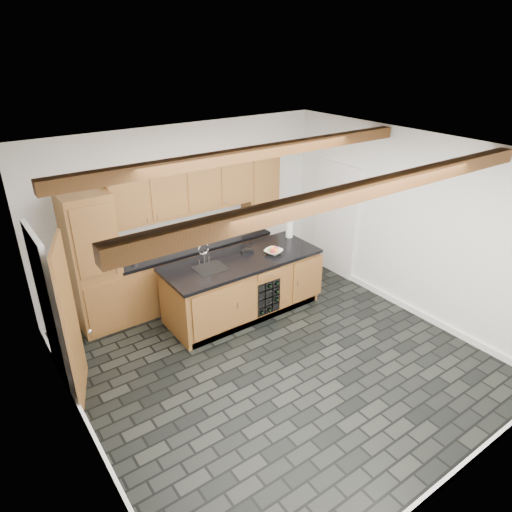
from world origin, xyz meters
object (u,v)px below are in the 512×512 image
Objects in this scene: fruit_bowl at (274,252)px; kitchen_scale at (247,251)px; paper_towel at (289,229)px; island at (243,286)px.

kitchen_scale is at bearing 137.71° from fruit_bowl.
kitchen_scale is 0.75× the size of paper_towel.
paper_towel is (0.92, 0.10, 0.11)m from kitchen_scale.
paper_towel is at bearing 12.82° from island.
island is at bearing -125.69° from kitchen_scale.
island is 9.28× the size of fruit_bowl.
island is 0.71m from fruit_bowl.
fruit_bowl is 0.73m from paper_towel.
paper_towel reaches higher than fruit_bowl.
paper_towel is at bearing 21.00° from kitchen_scale.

